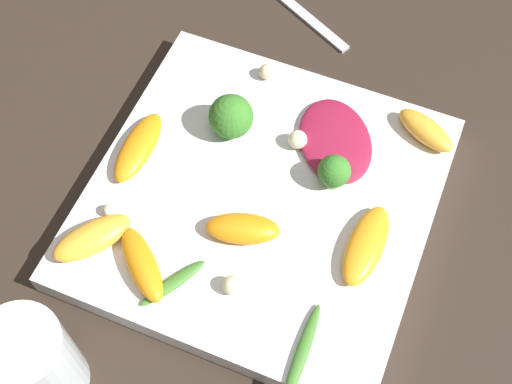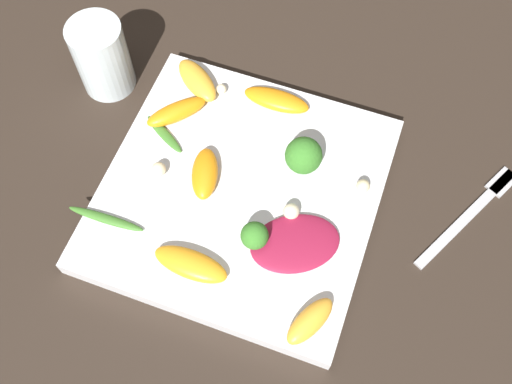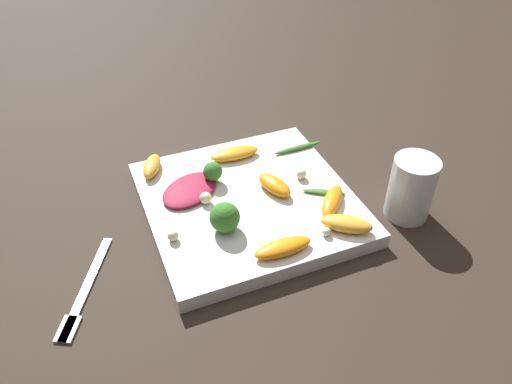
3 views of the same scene
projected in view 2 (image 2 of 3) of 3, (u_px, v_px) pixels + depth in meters
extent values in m
plane|color=#2D231C|center=(241.00, 198.00, 0.68)|extent=(2.40, 2.40, 0.00)
cube|color=white|center=(241.00, 194.00, 0.67)|extent=(0.30, 0.30, 0.02)
cylinder|color=silver|center=(102.00, 57.00, 0.71)|extent=(0.06, 0.06, 0.10)
cube|color=#B2B2B7|center=(467.00, 217.00, 0.66)|extent=(0.09, 0.15, 0.01)
cube|color=#B2B2B7|center=(502.00, 182.00, 0.68)|extent=(0.04, 0.04, 0.01)
ellipsoid|color=maroon|center=(295.00, 243.00, 0.62)|extent=(0.11, 0.11, 0.01)
ellipsoid|color=orange|center=(191.00, 264.00, 0.61)|extent=(0.08, 0.03, 0.02)
ellipsoid|color=#FCAD33|center=(310.00, 321.00, 0.58)|extent=(0.05, 0.06, 0.02)
ellipsoid|color=orange|center=(176.00, 112.00, 0.69)|extent=(0.07, 0.07, 0.02)
ellipsoid|color=orange|center=(273.00, 99.00, 0.70)|extent=(0.08, 0.03, 0.02)
ellipsoid|color=orange|center=(206.00, 172.00, 0.65)|extent=(0.05, 0.07, 0.02)
ellipsoid|color=#FCAD33|center=(197.00, 80.00, 0.71)|extent=(0.07, 0.07, 0.02)
cylinder|color=#7A9E51|center=(255.00, 241.00, 0.62)|extent=(0.02, 0.02, 0.01)
sphere|color=#387A28|center=(255.00, 236.00, 0.61)|extent=(0.03, 0.03, 0.03)
cylinder|color=#84AD5B|center=(303.00, 163.00, 0.66)|extent=(0.02, 0.02, 0.01)
sphere|color=#387A28|center=(304.00, 155.00, 0.65)|extent=(0.04, 0.04, 0.04)
ellipsoid|color=#3D7528|center=(164.00, 134.00, 0.68)|extent=(0.06, 0.04, 0.01)
ellipsoid|color=#3D7528|center=(106.00, 219.00, 0.64)|extent=(0.09, 0.01, 0.01)
sphere|color=beige|center=(291.00, 211.00, 0.63)|extent=(0.02, 0.02, 0.02)
sphere|color=beige|center=(159.00, 169.00, 0.66)|extent=(0.02, 0.02, 0.02)
sphere|color=beige|center=(221.00, 89.00, 0.71)|extent=(0.01, 0.01, 0.01)
sphere|color=beige|center=(363.00, 186.00, 0.65)|extent=(0.02, 0.02, 0.02)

